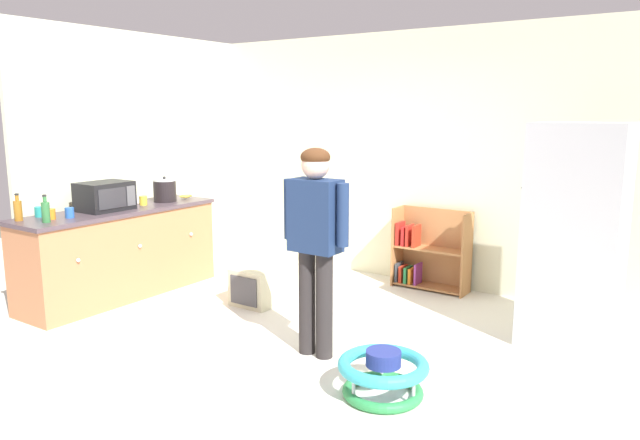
% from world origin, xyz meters
% --- Properties ---
extents(ground_plane, '(12.00, 12.00, 0.00)m').
position_xyz_m(ground_plane, '(0.00, 0.00, 0.00)').
color(ground_plane, silver).
rests_on(ground_plane, ground).
extents(back_wall, '(5.20, 0.06, 2.70)m').
position_xyz_m(back_wall, '(0.00, 2.33, 1.35)').
color(back_wall, beige).
rests_on(back_wall, ground).
extents(left_side_wall, '(0.06, 2.99, 2.70)m').
position_xyz_m(left_side_wall, '(-2.63, 0.80, 1.35)').
color(left_side_wall, '#E3EAC4').
rests_on(left_side_wall, ground).
extents(kitchen_counter, '(0.65, 2.08, 0.90)m').
position_xyz_m(kitchen_counter, '(-2.20, 0.13, 0.45)').
color(kitchen_counter, '#B7724A').
rests_on(kitchen_counter, ground).
extents(refrigerator, '(0.73, 0.68, 1.78)m').
position_xyz_m(refrigerator, '(1.85, 1.39, 0.89)').
color(refrigerator, '#B7BABF').
rests_on(refrigerator, ground).
extents(bookshelf, '(0.80, 0.28, 0.85)m').
position_xyz_m(bookshelf, '(0.26, 2.15, 0.37)').
color(bookshelf, '#B07342').
rests_on(bookshelf, ground).
extents(standing_person, '(0.57, 0.22, 1.60)m').
position_xyz_m(standing_person, '(0.30, 0.01, 0.97)').
color(standing_person, '#2B2627').
rests_on(standing_person, ground).
extents(baby_walker, '(0.60, 0.60, 0.32)m').
position_xyz_m(baby_walker, '(1.06, -0.31, 0.16)').
color(baby_walker, '#2D8E48').
rests_on(baby_walker, ground).
extents(pet_carrier, '(0.42, 0.55, 0.36)m').
position_xyz_m(pet_carrier, '(-0.88, 0.77, 0.18)').
color(pet_carrier, beige).
rests_on(pet_carrier, ground).
extents(microwave, '(0.37, 0.48, 0.28)m').
position_xyz_m(microwave, '(-2.21, 0.01, 1.04)').
color(microwave, black).
rests_on(microwave, kitchen_counter).
extents(crock_pot, '(0.25, 0.25, 0.27)m').
position_xyz_m(crock_pot, '(-2.17, 0.73, 1.02)').
color(crock_pot, black).
rests_on(crock_pot, kitchen_counter).
extents(banana_bunch, '(0.12, 0.16, 0.04)m').
position_xyz_m(banana_bunch, '(-2.14, 1.01, 0.93)').
color(banana_bunch, yellow).
rests_on(banana_bunch, kitchen_counter).
extents(amber_bottle, '(0.07, 0.07, 0.25)m').
position_xyz_m(amber_bottle, '(-2.37, -0.78, 1.00)').
color(amber_bottle, '#9E661E').
rests_on(amber_bottle, kitchen_counter).
extents(green_glass_bottle, '(0.07, 0.07, 0.25)m').
position_xyz_m(green_glass_bottle, '(-2.09, -0.69, 1.00)').
color(green_glass_bottle, '#33753D').
rests_on(green_glass_bottle, kitchen_counter).
extents(yellow_cup, '(0.08, 0.08, 0.09)m').
position_xyz_m(yellow_cup, '(-2.17, 0.43, 0.95)').
color(yellow_cup, yellow).
rests_on(yellow_cup, kitchen_counter).
extents(blue_cup, '(0.08, 0.08, 0.09)m').
position_xyz_m(blue_cup, '(-2.13, -0.44, 0.95)').
color(blue_cup, blue).
rests_on(blue_cup, kitchen_counter).
extents(white_cup, '(0.08, 0.08, 0.09)m').
position_xyz_m(white_cup, '(-2.33, 0.49, 0.95)').
color(white_cup, white).
rests_on(white_cup, kitchen_counter).
extents(orange_cup, '(0.08, 0.08, 0.09)m').
position_xyz_m(orange_cup, '(-2.20, -0.58, 0.95)').
color(orange_cup, orange).
rests_on(orange_cup, kitchen_counter).
extents(teal_cup, '(0.08, 0.08, 0.09)m').
position_xyz_m(teal_cup, '(-2.41, -0.56, 0.95)').
color(teal_cup, teal).
rests_on(teal_cup, kitchen_counter).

